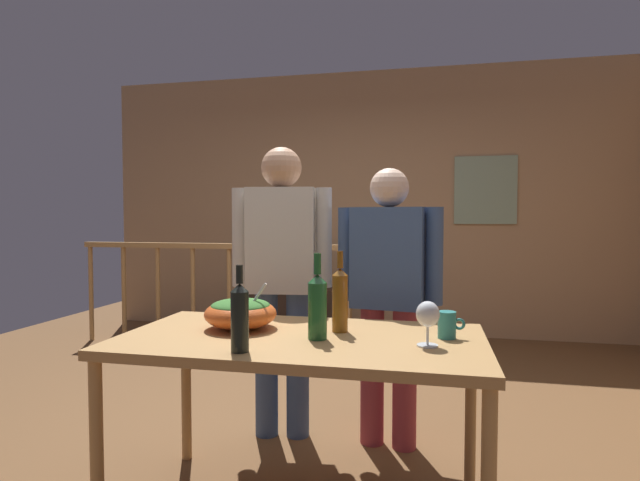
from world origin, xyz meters
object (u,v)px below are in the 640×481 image
(tv_console, at_px, (295,311))
(salad_bowl, at_px, (241,312))
(wine_glass, at_px, (428,316))
(mug_teal, at_px, (447,325))
(framed_picture, at_px, (485,190))
(wine_bottle_green, at_px, (317,305))
(wine_bottle_dark, at_px, (240,316))
(flat_screen_tv, at_px, (295,263))
(person_standing_right, at_px, (389,285))
(wine_bottle_amber, at_px, (340,299))
(stair_railing, at_px, (250,283))
(person_standing_left, at_px, (282,267))
(serving_table, at_px, (301,353))

(tv_console, height_order, salad_bowl, salad_bowl)
(wine_glass, height_order, mug_teal, wine_glass)
(framed_picture, relative_size, tv_console, 0.77)
(framed_picture, bearing_deg, salad_bowl, -112.25)
(framed_picture, height_order, wine_bottle_green, framed_picture)
(wine_bottle_dark, relative_size, mug_teal, 2.91)
(framed_picture, xyz_separation_m, wine_bottle_dark, (-1.23, -3.70, -0.64))
(flat_screen_tv, height_order, mug_teal, flat_screen_tv)
(salad_bowl, distance_m, person_standing_right, 0.89)
(wine_bottle_amber, bearing_deg, wine_glass, -24.64)
(wine_bottle_dark, xyz_separation_m, person_standing_right, (0.46, 1.02, -0.01))
(stair_railing, relative_size, wine_glass, 15.67)
(wine_glass, bearing_deg, wine_bottle_dark, -161.47)
(wine_glass, xyz_separation_m, wine_bottle_green, (-0.43, 0.02, 0.02))
(framed_picture, height_order, person_standing_left, framed_picture)
(serving_table, bearing_deg, salad_bowl, 165.44)
(serving_table, relative_size, wine_glass, 8.64)
(stair_railing, height_order, tv_console, stair_railing)
(wine_bottle_amber, bearing_deg, stair_railing, 118.45)
(wine_glass, xyz_separation_m, wine_bottle_amber, (-0.37, 0.17, 0.03))
(stair_railing, xyz_separation_m, person_standing_right, (1.44, -1.74, 0.26))
(serving_table, height_order, wine_bottle_dark, wine_bottle_dark)
(wine_bottle_dark, bearing_deg, mug_teal, 26.36)
(tv_console, bearing_deg, framed_picture, 8.49)
(flat_screen_tv, relative_size, wine_bottle_green, 1.63)
(mug_teal, bearing_deg, tv_console, 115.66)
(serving_table, xyz_separation_m, mug_teal, (0.59, 0.09, 0.13))
(wine_bottle_dark, bearing_deg, flat_screen_tv, 101.90)
(wine_bottle_amber, bearing_deg, tv_console, 108.57)
(stair_railing, distance_m, salad_bowl, 2.55)
(wine_bottle_amber, bearing_deg, flat_screen_tv, 108.75)
(framed_picture, relative_size, wine_bottle_dark, 2.19)
(salad_bowl, xyz_separation_m, mug_teal, (0.89, 0.01, -0.02))
(stair_railing, xyz_separation_m, flat_screen_tv, (0.27, 0.62, 0.15))
(serving_table, distance_m, salad_bowl, 0.34)
(wine_bottle_amber, xyz_separation_m, person_standing_right, (0.16, 0.62, -0.02))
(wine_bottle_dark, relative_size, person_standing_left, 0.19)
(serving_table, xyz_separation_m, wine_glass, (0.51, -0.06, 0.19))
(flat_screen_tv, xyz_separation_m, person_standing_right, (1.17, -2.36, 0.11))
(tv_console, xyz_separation_m, flat_screen_tv, (0.00, -0.03, 0.52))
(stair_railing, bearing_deg, salad_bowl, -70.66)
(wine_glass, relative_size, mug_teal, 1.58)
(wine_bottle_dark, bearing_deg, framed_picture, 71.64)
(mug_teal, bearing_deg, person_standing_right, 114.04)
(wine_bottle_dark, bearing_deg, salad_bowl, 110.89)
(framed_picture, bearing_deg, mug_teal, -98.21)
(salad_bowl, bearing_deg, framed_picture, 67.75)
(wine_bottle_dark, bearing_deg, tv_console, 101.79)
(serving_table, distance_m, wine_bottle_dark, 0.38)
(serving_table, xyz_separation_m, person_standing_right, (0.30, 0.73, 0.20))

